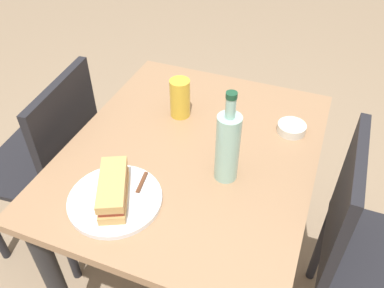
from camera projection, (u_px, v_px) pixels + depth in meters
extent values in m
plane|color=#8C755B|center=(192.00, 274.00, 1.73)|extent=(8.00, 8.00, 0.00)
cube|color=#997251|center=(192.00, 152.00, 1.25)|extent=(0.92, 0.77, 0.03)
cylinder|color=#262628|center=(159.00, 141.00, 1.87)|extent=(0.06, 0.06, 0.71)
cylinder|color=#262628|center=(57.00, 287.00, 1.30)|extent=(0.06, 0.06, 0.71)
cylinder|color=#262628|center=(296.00, 176.00, 1.69)|extent=(0.06, 0.06, 0.71)
cube|color=black|center=(343.00, 204.00, 1.16)|extent=(0.38, 0.03, 0.40)
cylinder|color=black|center=(321.00, 245.00, 1.57)|extent=(0.04, 0.04, 0.45)
cube|color=black|center=(38.00, 164.00, 1.59)|extent=(0.44, 0.44, 0.02)
cube|color=black|center=(68.00, 131.00, 1.41)|extent=(0.38, 0.07, 0.40)
cylinder|color=black|center=(38.00, 167.00, 1.91)|extent=(0.04, 0.04, 0.45)
cylinder|color=black|center=(106.00, 182.00, 1.84)|extent=(0.04, 0.04, 0.45)
cylinder|color=black|center=(67.00, 244.00, 1.57)|extent=(0.04, 0.04, 0.45)
cylinder|color=white|center=(115.00, 200.00, 1.07)|extent=(0.26, 0.26, 0.01)
cube|color=tan|center=(114.00, 195.00, 1.06)|extent=(0.20, 0.14, 0.02)
cube|color=#B74C3D|center=(113.00, 189.00, 1.05)|extent=(0.18, 0.13, 0.02)
cube|color=tan|center=(112.00, 184.00, 1.03)|extent=(0.20, 0.14, 0.02)
cube|color=silver|center=(131.00, 207.00, 1.04)|extent=(0.10, 0.03, 0.00)
cube|color=#59331E|center=(142.00, 183.00, 1.11)|extent=(0.08, 0.02, 0.01)
cylinder|color=#99C6B7|center=(227.00, 148.00, 1.08)|extent=(0.07, 0.07, 0.21)
cylinder|color=#99C6B7|center=(231.00, 108.00, 0.99)|extent=(0.03, 0.03, 0.06)
cylinder|color=#19472D|center=(232.00, 95.00, 0.97)|extent=(0.03, 0.03, 0.02)
cylinder|color=gold|center=(180.00, 98.00, 1.34)|extent=(0.07, 0.07, 0.14)
cylinder|color=silver|center=(292.00, 128.00, 1.30)|extent=(0.09, 0.09, 0.03)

